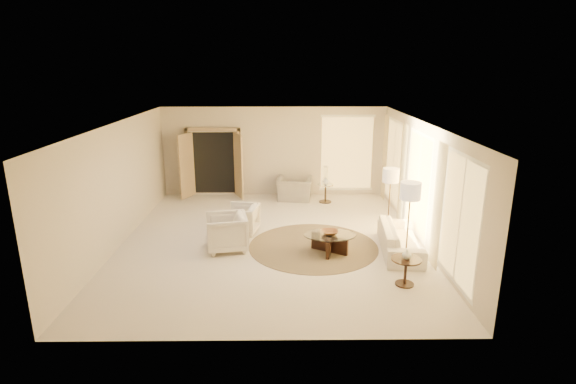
{
  "coord_description": "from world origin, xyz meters",
  "views": [
    {
      "loc": [
        0.28,
        -9.97,
        4.07
      ],
      "look_at": [
        0.4,
        0.4,
        1.1
      ],
      "focal_mm": 28.0,
      "sensor_mm": 36.0,
      "label": 1
    }
  ],
  "objects_px": {
    "end_table": "(406,267)",
    "side_table": "(325,191)",
    "end_vase": "(407,254)",
    "floor_lamp_far": "(410,195)",
    "sofa": "(400,239)",
    "side_vase": "(326,181)",
    "accent_chair": "(294,185)",
    "armchair_right": "(226,230)",
    "armchair_left": "(242,218)",
    "coffee_table": "(330,241)",
    "floor_lamp_near": "(391,178)",
    "bowl": "(330,232)"
  },
  "relations": [
    {
      "from": "end_vase",
      "to": "side_table",
      "type": "bearing_deg",
      "value": 100.96
    },
    {
      "from": "accent_chair",
      "to": "coffee_table",
      "type": "height_order",
      "value": "accent_chair"
    },
    {
      "from": "armchair_right",
      "to": "side_table",
      "type": "relative_size",
      "value": 1.6
    },
    {
      "from": "sofa",
      "to": "floor_lamp_far",
      "type": "height_order",
      "value": "floor_lamp_far"
    },
    {
      "from": "coffee_table",
      "to": "bowl",
      "type": "height_order",
      "value": "bowl"
    },
    {
      "from": "sofa",
      "to": "side_vase",
      "type": "relative_size",
      "value": 8.75
    },
    {
      "from": "coffee_table",
      "to": "end_vase",
      "type": "height_order",
      "value": "end_vase"
    },
    {
      "from": "accent_chair",
      "to": "bowl",
      "type": "bearing_deg",
      "value": 105.59
    },
    {
      "from": "coffee_table",
      "to": "end_vase",
      "type": "xyz_separation_m",
      "value": [
        1.29,
        -1.55,
        0.36
      ]
    },
    {
      "from": "end_table",
      "to": "side_vase",
      "type": "bearing_deg",
      "value": 100.96
    },
    {
      "from": "armchair_right",
      "to": "end_vase",
      "type": "bearing_deg",
      "value": 53.28
    },
    {
      "from": "armchair_right",
      "to": "floor_lamp_near",
      "type": "height_order",
      "value": "floor_lamp_near"
    },
    {
      "from": "floor_lamp_near",
      "to": "floor_lamp_far",
      "type": "relative_size",
      "value": 0.94
    },
    {
      "from": "armchair_right",
      "to": "coffee_table",
      "type": "relative_size",
      "value": 0.59
    },
    {
      "from": "sofa",
      "to": "end_vase",
      "type": "xyz_separation_m",
      "value": [
        -0.3,
        -1.58,
        0.33
      ]
    },
    {
      "from": "accent_chair",
      "to": "end_table",
      "type": "relative_size",
      "value": 1.85
    },
    {
      "from": "armchair_left",
      "to": "armchair_right",
      "type": "bearing_deg",
      "value": -2.25
    },
    {
      "from": "armchair_right",
      "to": "end_table",
      "type": "height_order",
      "value": "armchair_right"
    },
    {
      "from": "end_vase",
      "to": "armchair_right",
      "type": "bearing_deg",
      "value": 154.07
    },
    {
      "from": "bowl",
      "to": "side_vase",
      "type": "bearing_deg",
      "value": 86.2
    },
    {
      "from": "armchair_right",
      "to": "accent_chair",
      "type": "height_order",
      "value": "accent_chair"
    },
    {
      "from": "armchair_left",
      "to": "bowl",
      "type": "relative_size",
      "value": 2.12
    },
    {
      "from": "coffee_table",
      "to": "bowl",
      "type": "xyz_separation_m",
      "value": [
        0.0,
        0.0,
        0.2
      ]
    },
    {
      "from": "end_table",
      "to": "armchair_left",
      "type": "bearing_deg",
      "value": 140.18
    },
    {
      "from": "sofa",
      "to": "end_vase",
      "type": "relative_size",
      "value": 10.94
    },
    {
      "from": "sofa",
      "to": "end_table",
      "type": "distance_m",
      "value": 1.61
    },
    {
      "from": "coffee_table",
      "to": "armchair_left",
      "type": "bearing_deg",
      "value": 149.01
    },
    {
      "from": "floor_lamp_far",
      "to": "side_vase",
      "type": "height_order",
      "value": "floor_lamp_far"
    },
    {
      "from": "armchair_right",
      "to": "accent_chair",
      "type": "bearing_deg",
      "value": 146.48
    },
    {
      "from": "side_table",
      "to": "floor_lamp_near",
      "type": "bearing_deg",
      "value": -62.43
    },
    {
      "from": "end_table",
      "to": "floor_lamp_far",
      "type": "height_order",
      "value": "floor_lamp_far"
    },
    {
      "from": "end_table",
      "to": "floor_lamp_far",
      "type": "distance_m",
      "value": 1.57
    },
    {
      "from": "end_table",
      "to": "side_table",
      "type": "height_order",
      "value": "side_table"
    },
    {
      "from": "side_table",
      "to": "bowl",
      "type": "bearing_deg",
      "value": -93.8
    },
    {
      "from": "sofa",
      "to": "floor_lamp_near",
      "type": "relative_size",
      "value": 1.25
    },
    {
      "from": "sofa",
      "to": "bowl",
      "type": "bearing_deg",
      "value": 96.78
    },
    {
      "from": "armchair_left",
      "to": "end_table",
      "type": "height_order",
      "value": "armchair_left"
    },
    {
      "from": "armchair_left",
      "to": "armchair_right",
      "type": "distance_m",
      "value": 1.08
    },
    {
      "from": "floor_lamp_far",
      "to": "end_table",
      "type": "bearing_deg",
      "value": -105.55
    },
    {
      "from": "end_vase",
      "to": "floor_lamp_far",
      "type": "bearing_deg",
      "value": 74.45
    },
    {
      "from": "sofa",
      "to": "bowl",
      "type": "height_order",
      "value": "sofa"
    },
    {
      "from": "coffee_table",
      "to": "side_vase",
      "type": "distance_m",
      "value": 3.82
    },
    {
      "from": "coffee_table",
      "to": "armchair_right",
      "type": "bearing_deg",
      "value": 175.14
    },
    {
      "from": "floor_lamp_far",
      "to": "coffee_table",
      "type": "bearing_deg",
      "value": 163.03
    },
    {
      "from": "armchair_left",
      "to": "end_table",
      "type": "relative_size",
      "value": 1.38
    },
    {
      "from": "end_table",
      "to": "side_table",
      "type": "relative_size",
      "value": 1.01
    },
    {
      "from": "accent_chair",
      "to": "end_vase",
      "type": "height_order",
      "value": "accent_chair"
    },
    {
      "from": "coffee_table",
      "to": "floor_lamp_near",
      "type": "relative_size",
      "value": 0.94
    },
    {
      "from": "end_table",
      "to": "floor_lamp_near",
      "type": "xyz_separation_m",
      "value": [
        0.3,
        2.79,
        1.02
      ]
    },
    {
      "from": "end_table",
      "to": "side_table",
      "type": "distance_m",
      "value": 5.44
    }
  ]
}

